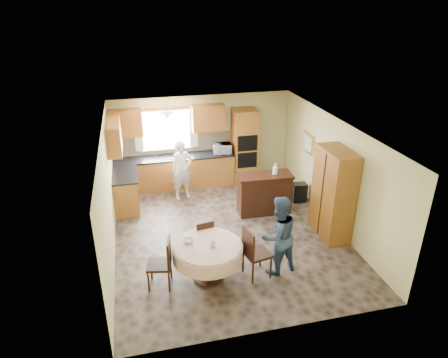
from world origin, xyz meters
TOP-DOWN VIEW (x-y plane):
  - floor at (0.00, 0.00)m, footprint 5.00×6.00m
  - ceiling at (0.00, 0.00)m, footprint 5.00×6.00m
  - wall_back at (0.00, 3.00)m, footprint 5.00×0.02m
  - wall_front at (0.00, -3.00)m, footprint 5.00×0.02m
  - wall_left at (-2.50, 0.00)m, footprint 0.02×6.00m
  - wall_right at (2.50, 0.00)m, footprint 0.02×6.00m
  - window at (-1.00, 2.98)m, footprint 1.40×0.03m
  - curtain_left at (-1.75, 2.93)m, footprint 0.22×0.02m
  - curtain_right at (-0.25, 2.93)m, footprint 0.22×0.02m
  - base_cab_back at (-0.85, 2.70)m, footprint 3.30×0.60m
  - counter_back at (-0.85, 2.70)m, footprint 3.30×0.64m
  - base_cab_left at (-2.20, 1.80)m, footprint 0.60×1.20m
  - counter_left at (-2.20, 1.80)m, footprint 0.64×1.20m
  - backsplash at (-0.85, 2.99)m, footprint 3.30×0.02m
  - wall_cab_left at (-2.05, 2.83)m, footprint 0.85×0.33m
  - wall_cab_right at (0.15, 2.83)m, footprint 0.90×0.33m
  - wall_cab_side at (-2.33, 1.80)m, footprint 0.33×1.20m
  - oven_tower at (1.15, 2.69)m, footprint 0.66×0.62m
  - oven_upper at (1.15, 2.38)m, footprint 0.56×0.01m
  - oven_lower at (1.15, 2.38)m, footprint 0.56×0.01m
  - pendant at (-1.00, 2.50)m, footprint 0.36×0.36m
  - sideboard at (1.11, 0.75)m, footprint 1.35×0.60m
  - space_heater at (2.20, 1.08)m, footprint 0.38×0.28m
  - cupboard at (2.22, -0.57)m, footprint 0.53×1.06m
  - dining_table at (-0.75, -1.46)m, footprint 1.32×1.32m
  - chair_left at (-1.58, -1.48)m, footprint 0.51×0.51m
  - chair_back at (-0.69, -0.79)m, footprint 0.44×0.44m
  - chair_right at (0.10, -1.60)m, footprint 0.54×0.54m
  - framed_picture at (2.47, 1.37)m, footprint 0.06×0.61m
  - microwave at (0.49, 2.65)m, footprint 0.53×0.39m
  - person_sink at (-0.74, 2.00)m, footprint 0.65×0.50m
  - person_dining at (0.60, -1.54)m, footprint 0.91×0.78m
  - bowl_sideboard at (0.80, 0.75)m, footprint 0.26×0.26m
  - bottle_sideboard at (1.36, 0.75)m, footprint 0.17×0.17m
  - cup_table at (-0.66, -1.54)m, footprint 0.11×0.11m
  - bowl_table at (-1.08, -1.29)m, footprint 0.20×0.20m

SIDE VIEW (x-z plane):
  - floor at x=0.00m, z-range -0.01..0.01m
  - space_heater at x=2.20m, z-range 0.00..0.50m
  - base_cab_back at x=-0.85m, z-range 0.00..0.88m
  - base_cab_left at x=-2.20m, z-range 0.00..0.88m
  - sideboard at x=1.11m, z-range 0.00..0.95m
  - chair_back at x=-0.69m, z-range 0.05..0.93m
  - chair_left at x=-1.58m, z-range 0.05..1.05m
  - chair_right at x=0.10m, z-range 0.06..1.11m
  - dining_table at x=-0.75m, z-range 0.21..0.96m
  - oven_lower at x=1.15m, z-range 0.53..0.97m
  - bowl_table at x=-1.08m, z-range 0.75..0.81m
  - person_sink at x=-0.74m, z-range 0.00..1.58m
  - cup_table at x=-0.66m, z-range 0.75..0.83m
  - person_dining at x=0.60m, z-range 0.00..1.61m
  - counter_back at x=-0.85m, z-range 0.88..0.92m
  - counter_left at x=-2.20m, z-range 0.88..0.92m
  - bowl_sideboard at x=0.80m, z-range 0.95..1.00m
  - cupboard at x=2.22m, z-range 0.00..2.03m
  - microwave at x=0.49m, z-range 0.92..1.20m
  - oven_tower at x=1.15m, z-range 0.00..2.12m
  - bottle_sideboard at x=1.36m, z-range 0.95..1.29m
  - backsplash at x=-0.85m, z-range 0.90..1.46m
  - wall_back at x=0.00m, z-range 0.00..2.50m
  - wall_front at x=0.00m, z-range 0.00..2.50m
  - wall_left at x=-2.50m, z-range 0.00..2.50m
  - wall_right at x=2.50m, z-range 0.00..2.50m
  - oven_upper at x=1.15m, z-range 1.02..1.48m
  - framed_picture at x=2.47m, z-range 1.25..1.76m
  - window at x=-1.00m, z-range 1.05..2.15m
  - curtain_left at x=-1.75m, z-range 1.08..2.22m
  - curtain_right at x=-0.25m, z-range 1.08..2.22m
  - wall_cab_left at x=-2.05m, z-range 1.55..2.27m
  - wall_cab_right at x=0.15m, z-range 1.55..2.27m
  - wall_cab_side at x=-2.33m, z-range 1.55..2.27m
  - pendant at x=-1.00m, z-range 2.03..2.21m
  - ceiling at x=0.00m, z-range 2.50..2.50m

